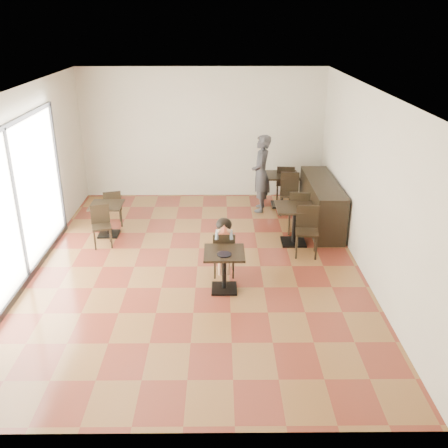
{
  "coord_description": "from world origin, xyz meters",
  "views": [
    {
      "loc": [
        0.43,
        -8.23,
        4.32
      ],
      "look_at": [
        0.49,
        -0.34,
        1.0
      ],
      "focal_mm": 40.0,
      "sensor_mm": 36.0,
      "label": 1
    }
  ],
  "objects_px": {
    "child_table": "(224,271)",
    "chair_back_a": "(285,183)",
    "cafe_table_left": "(108,220)",
    "chair_back_b": "(289,194)",
    "child": "(224,247)",
    "child_chair": "(224,253)",
    "chair_mid_b": "(307,232)",
    "cafe_table_back": "(282,190)",
    "adult_patron": "(261,174)",
    "chair_left_b": "(102,227)",
    "chair_mid_a": "(298,211)",
    "cafe_table_mid": "(294,225)",
    "chair_left_a": "(113,207)"
  },
  "relations": [
    {
      "from": "chair_left_b",
      "to": "chair_back_a",
      "type": "xyz_separation_m",
      "value": [
        3.97,
        2.58,
        0.06
      ]
    },
    {
      "from": "child",
      "to": "cafe_table_mid",
      "type": "height_order",
      "value": "child"
    },
    {
      "from": "child_table",
      "to": "chair_left_b",
      "type": "xyz_separation_m",
      "value": [
        -2.43,
        1.76,
        0.06
      ]
    },
    {
      "from": "child",
      "to": "adult_patron",
      "type": "xyz_separation_m",
      "value": [
        0.89,
        3.2,
        0.37
      ]
    },
    {
      "from": "child_chair",
      "to": "child",
      "type": "relative_size",
      "value": 0.79
    },
    {
      "from": "adult_patron",
      "to": "chair_left_a",
      "type": "relative_size",
      "value": 2.18
    },
    {
      "from": "chair_back_a",
      "to": "child",
      "type": "bearing_deg",
      "value": 74.09
    },
    {
      "from": "adult_patron",
      "to": "cafe_table_left",
      "type": "height_order",
      "value": "adult_patron"
    },
    {
      "from": "cafe_table_left",
      "to": "cafe_table_mid",
      "type": "bearing_deg",
      "value": -6.55
    },
    {
      "from": "chair_left_a",
      "to": "chair_left_b",
      "type": "distance_m",
      "value": 1.1
    },
    {
      "from": "child_table",
      "to": "chair_back_a",
      "type": "distance_m",
      "value": 4.61
    },
    {
      "from": "chair_mid_a",
      "to": "chair_mid_b",
      "type": "xyz_separation_m",
      "value": [
        0.0,
        -1.1,
        0.0
      ]
    },
    {
      "from": "child",
      "to": "cafe_table_back",
      "type": "bearing_deg",
      "value": 67.75
    },
    {
      "from": "chair_left_a",
      "to": "chair_back_a",
      "type": "distance_m",
      "value": 4.24
    },
    {
      "from": "child_chair",
      "to": "chair_mid_a",
      "type": "xyz_separation_m",
      "value": [
        1.59,
        1.87,
        0.05
      ]
    },
    {
      "from": "cafe_table_left",
      "to": "cafe_table_back",
      "type": "bearing_deg",
      "value": 24.29
    },
    {
      "from": "child_chair",
      "to": "chair_mid_b",
      "type": "relative_size",
      "value": 0.89
    },
    {
      "from": "child_chair",
      "to": "chair_back_b",
      "type": "xyz_separation_m",
      "value": [
        1.54,
        2.95,
        0.05
      ]
    },
    {
      "from": "child",
      "to": "cafe_table_mid",
      "type": "bearing_deg",
      "value": 42.64
    },
    {
      "from": "adult_patron",
      "to": "chair_back_b",
      "type": "distance_m",
      "value": 0.82
    },
    {
      "from": "cafe_table_left",
      "to": "chair_mid_b",
      "type": "height_order",
      "value": "chair_mid_b"
    },
    {
      "from": "child_chair",
      "to": "cafe_table_back",
      "type": "relative_size",
      "value": 1.08
    },
    {
      "from": "cafe_table_back",
      "to": "chair_left_b",
      "type": "distance_m",
      "value": 4.5
    },
    {
      "from": "child_table",
      "to": "chair_back_a",
      "type": "bearing_deg",
      "value": 70.47
    },
    {
      "from": "chair_left_a",
      "to": "chair_left_b",
      "type": "relative_size",
      "value": 1.0
    },
    {
      "from": "chair_mid_b",
      "to": "child",
      "type": "bearing_deg",
      "value": -146.68
    },
    {
      "from": "child",
      "to": "chair_back_b",
      "type": "xyz_separation_m",
      "value": [
        1.54,
        2.95,
        -0.06
      ]
    },
    {
      "from": "child",
      "to": "child_table",
      "type": "bearing_deg",
      "value": -90.0
    },
    {
      "from": "child",
      "to": "cafe_table_back",
      "type": "distance_m",
      "value": 3.79
    },
    {
      "from": "child",
      "to": "chair_back_a",
      "type": "distance_m",
      "value": 4.1
    },
    {
      "from": "chair_left_a",
      "to": "chair_mid_a",
      "type": "bearing_deg",
      "value": 157.33
    },
    {
      "from": "cafe_table_left",
      "to": "chair_back_b",
      "type": "xyz_separation_m",
      "value": [
        3.97,
        1.19,
        0.13
      ]
    },
    {
      "from": "chair_mid_a",
      "to": "chair_mid_b",
      "type": "height_order",
      "value": "same"
    },
    {
      "from": "chair_left_b",
      "to": "chair_back_b",
      "type": "height_order",
      "value": "chair_back_b"
    },
    {
      "from": "child",
      "to": "chair_mid_b",
      "type": "bearing_deg",
      "value": 25.72
    },
    {
      "from": "cafe_table_mid",
      "to": "chair_back_b",
      "type": "xyz_separation_m",
      "value": [
        0.11,
        1.64,
        0.08
      ]
    },
    {
      "from": "chair_mid_a",
      "to": "chair_back_b",
      "type": "xyz_separation_m",
      "value": [
        -0.05,
        1.09,
        -0.0
      ]
    },
    {
      "from": "cafe_table_mid",
      "to": "cafe_table_back",
      "type": "distance_m",
      "value": 2.19
    },
    {
      "from": "cafe_table_left",
      "to": "chair_left_a",
      "type": "height_order",
      "value": "chair_left_a"
    },
    {
      "from": "chair_left_a",
      "to": "child",
      "type": "bearing_deg",
      "value": 120.09
    },
    {
      "from": "chair_left_a",
      "to": "cafe_table_back",
      "type": "bearing_deg",
      "value": -179.21
    },
    {
      "from": "adult_patron",
      "to": "cafe_table_mid",
      "type": "xyz_separation_m",
      "value": [
        0.54,
        -1.89,
        -0.51
      ]
    },
    {
      "from": "child_table",
      "to": "cafe_table_back",
      "type": "height_order",
      "value": "cafe_table_back"
    },
    {
      "from": "chair_mid_a",
      "to": "child_table",
      "type": "bearing_deg",
      "value": 64.23
    },
    {
      "from": "child",
      "to": "chair_back_b",
      "type": "height_order",
      "value": "child"
    },
    {
      "from": "adult_patron",
      "to": "chair_mid_b",
      "type": "height_order",
      "value": "adult_patron"
    },
    {
      "from": "chair_back_b",
      "to": "chair_mid_a",
      "type": "bearing_deg",
      "value": -81.12
    },
    {
      "from": "cafe_table_left",
      "to": "chair_back_a",
      "type": "bearing_deg",
      "value": 27.1
    },
    {
      "from": "child_table",
      "to": "chair_left_a",
      "type": "relative_size",
      "value": 0.85
    },
    {
      "from": "chair_back_a",
      "to": "cafe_table_back",
      "type": "bearing_deg",
      "value": 75.8
    }
  ]
}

